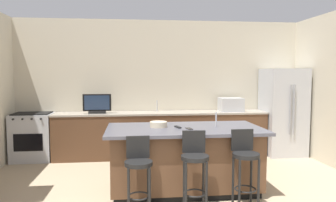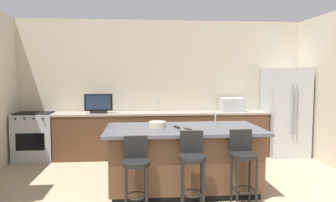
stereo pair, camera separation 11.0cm
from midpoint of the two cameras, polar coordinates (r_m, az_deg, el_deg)
The scene contains 15 objects.
wall_back at distance 6.93m, azimuth -0.57°, elevation 2.46°, with size 6.55×0.12×2.85m, color beige.
counter_back at distance 6.66m, azimuth -0.47°, elevation -5.94°, with size 4.34×0.62×0.93m.
kitchen_island at distance 4.77m, azimuth 3.43°, elevation -10.16°, with size 2.25×1.16×0.93m.
refrigerator at distance 7.20m, azimuth 20.53°, elevation -1.85°, with size 0.80×0.81×1.82m.
range_oven at distance 6.94m, azimuth -22.16°, elevation -5.81°, with size 0.76×0.63×0.95m.
microwave at distance 6.86m, azimuth 11.86°, elevation -0.65°, with size 0.48×0.36×0.28m, color #B7BABF.
tv_monitor at distance 6.55m, azimuth -11.80°, elevation -0.59°, with size 0.56×0.16×0.39m.
sink_faucet_back at distance 6.67m, azimuth -1.26°, elevation -0.88°, with size 0.02×0.02×0.24m, color #B2B2B7.
sink_faucet_island at distance 4.75m, azimuth 9.08°, elevation -3.31°, with size 0.02×0.02×0.22m, color #B2B2B7.
bar_stool_left at distance 4.00m, azimuth -4.92°, elevation -11.88°, with size 0.34×0.34×0.94m.
bar_stool_center at distance 4.01m, azimuth 5.15°, elevation -11.17°, with size 0.34×0.35×1.00m.
bar_stool_right at distance 4.25m, azimuth 13.97°, elevation -10.47°, with size 0.34×0.34×0.99m.
fruit_bowl at distance 4.71m, azimuth -1.21°, elevation -4.17°, with size 0.25×0.25×0.08m, color beige.
cell_phone at distance 4.56m, azimuth 4.26°, elevation -4.94°, with size 0.07×0.15×0.01m, color black.
tv_remote at distance 4.66m, azimuth 2.25°, elevation -4.65°, with size 0.04×0.17×0.02m, color black.
Camera 2 is at (-0.50, -2.10, 1.71)m, focal length 34.23 mm.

